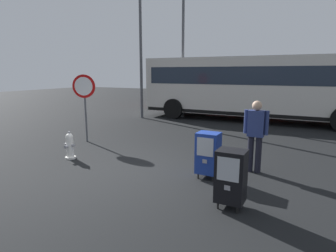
{
  "coord_description": "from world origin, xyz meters",
  "views": [
    {
      "loc": [
        3.7,
        -5.33,
        2.29
      ],
      "look_at": [
        0.3,
        1.2,
        0.9
      ],
      "focal_mm": 30.35,
      "sensor_mm": 36.0,
      "label": 1
    }
  ],
  "objects": [
    {
      "name": "bus_near",
      "position": [
        1.07,
        8.64,
        1.71
      ],
      "size": [
        10.53,
        2.89,
        3.0
      ],
      "rotation": [
        0.0,
        0.0,
        0.01
      ],
      "color": "beige",
      "rests_on": "ground_plane"
    },
    {
      "name": "stop_sign",
      "position": [
        -3.02,
        1.66,
        1.6
      ],
      "size": [
        0.71,
        0.31,
        2.23
      ],
      "color": "#4C4F54",
      "rests_on": "ground_plane"
    },
    {
      "name": "street_light_near_left",
      "position": [
        -2.37,
        7.94,
        3.79
      ],
      "size": [
        0.32,
        0.32,
        6.48
      ],
      "color": "#4C4F54",
      "rests_on": "ground_plane"
    },
    {
      "name": "street_light_far_left",
      "position": [
        -4.15,
        6.84,
        4.03
      ],
      "size": [
        0.32,
        0.32,
        6.95
      ],
      "color": "#4C4F54",
      "rests_on": "ground_plane"
    },
    {
      "name": "fire_hydrant",
      "position": [
        -2.06,
        0.01,
        0.35
      ],
      "size": [
        0.33,
        0.32,
        0.75
      ],
      "color": "silver",
      "rests_on": "ground_plane"
    },
    {
      "name": "bus_far",
      "position": [
        0.07,
        13.43,
        1.71
      ],
      "size": [
        10.69,
        3.54,
        3.0
      ],
      "rotation": [
        0.0,
        0.0,
        0.09
      ],
      "color": "red",
      "rests_on": "ground_plane"
    },
    {
      "name": "pedestrian",
      "position": [
        2.55,
        1.22,
        0.95
      ],
      "size": [
        0.55,
        0.22,
        1.67
      ],
      "color": "black",
      "rests_on": "ground_plane"
    },
    {
      "name": "newspaper_box_secondary",
      "position": [
        1.72,
        0.36,
        0.57
      ],
      "size": [
        0.48,
        0.42,
        1.02
      ],
      "color": "black",
      "rests_on": "ground_plane"
    },
    {
      "name": "ground_plane",
      "position": [
        0.0,
        0.0,
        0.0
      ],
      "size": [
        60.0,
        60.0,
        0.0
      ],
      "primitive_type": "plane",
      "color": "black"
    },
    {
      "name": "newspaper_box_primary",
      "position": [
        2.54,
        -0.8,
        0.57
      ],
      "size": [
        0.48,
        0.42,
        1.02
      ],
      "color": "black",
      "rests_on": "ground_plane"
    }
  ]
}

